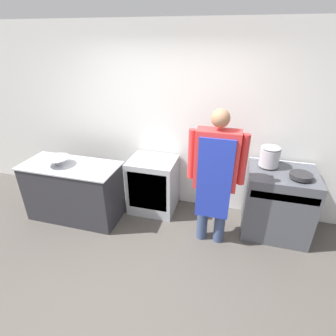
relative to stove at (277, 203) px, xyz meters
name	(u,v)px	position (x,y,z in m)	size (l,w,h in m)	color
ground_plane	(135,278)	(-1.57, -1.30, -0.47)	(14.00, 14.00, 0.00)	#4C4742
wall_back	(173,122)	(-1.57, 0.42, 0.88)	(8.00, 0.05, 2.70)	white
prep_counter	(74,191)	(-2.86, -0.41, -0.04)	(1.39, 0.63, 0.86)	#2D2D33
stove	(277,203)	(0.00, 0.00, 0.00)	(0.85, 0.68, 0.95)	#4C4F56
fridge_unit	(153,185)	(-1.79, 0.08, -0.04)	(0.69, 0.58, 0.85)	#A8ADB2
person_cook	(216,172)	(-0.83, -0.41, 0.56)	(0.69, 0.24, 1.79)	#38476B
mixing_bowl	(57,161)	(-3.02, -0.45, 0.45)	(0.36, 0.36, 0.11)	#B2B5BC
stock_pot	(270,156)	(-0.19, 0.12, 0.62)	(0.25, 0.25, 0.28)	#B2B5BC
saute_pan	(301,176)	(0.17, -0.12, 0.51)	(0.27, 0.27, 0.05)	#262628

